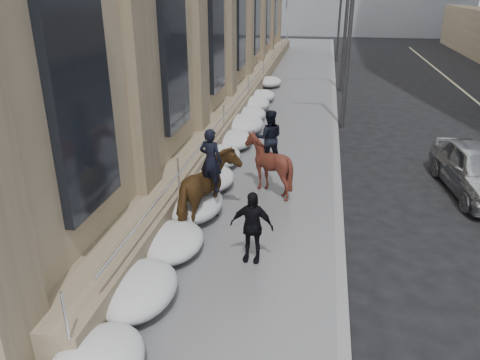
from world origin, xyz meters
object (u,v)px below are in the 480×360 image
car_silver (478,170)px  pedestrian (252,227)px  mounted_horse_left (208,188)px  mounted_horse_right (268,159)px

car_silver → pedestrian: bearing=-146.2°
mounted_horse_left → mounted_horse_right: 2.75m
mounted_horse_left → car_silver: bearing=-140.2°
mounted_horse_right → pedestrian: 4.02m
mounted_horse_right → car_silver: size_ratio=0.56×
mounted_horse_right → car_silver: 6.58m
mounted_horse_left → car_silver: mounted_horse_left is taller
car_silver → mounted_horse_right: bearing=-174.8°
pedestrian → car_silver: size_ratio=0.38×
mounted_horse_right → pedestrian: bearing=82.8°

